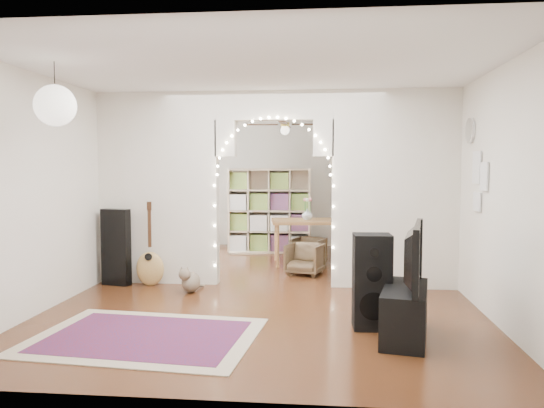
# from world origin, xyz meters

# --- Properties ---
(floor) EXTENTS (7.50, 7.50, 0.00)m
(floor) POSITION_xyz_m (0.00, 0.00, 0.00)
(floor) COLOR black
(floor) RESTS_ON ground
(ceiling) EXTENTS (5.00, 7.50, 0.02)m
(ceiling) POSITION_xyz_m (0.00, 0.00, 2.70)
(ceiling) COLOR white
(ceiling) RESTS_ON wall_back
(wall_back) EXTENTS (5.00, 0.02, 2.70)m
(wall_back) POSITION_xyz_m (0.00, 3.75, 1.35)
(wall_back) COLOR silver
(wall_back) RESTS_ON floor
(wall_front) EXTENTS (5.00, 0.02, 2.70)m
(wall_front) POSITION_xyz_m (0.00, -3.75, 1.35)
(wall_front) COLOR silver
(wall_front) RESTS_ON floor
(wall_left) EXTENTS (0.02, 7.50, 2.70)m
(wall_left) POSITION_xyz_m (-2.50, 0.00, 1.35)
(wall_left) COLOR silver
(wall_left) RESTS_ON floor
(wall_right) EXTENTS (0.02, 7.50, 2.70)m
(wall_right) POSITION_xyz_m (2.50, 0.00, 1.35)
(wall_right) COLOR silver
(wall_right) RESTS_ON floor
(divider_wall) EXTENTS (5.00, 0.20, 2.70)m
(divider_wall) POSITION_xyz_m (0.00, 0.00, 1.42)
(divider_wall) COLOR silver
(divider_wall) RESTS_ON floor
(fairy_lights) EXTENTS (1.64, 0.04, 1.60)m
(fairy_lights) POSITION_xyz_m (0.00, -0.13, 1.55)
(fairy_lights) COLOR #FFEABF
(fairy_lights) RESTS_ON divider_wall
(window) EXTENTS (0.04, 1.20, 1.40)m
(window) POSITION_xyz_m (-2.47, 1.80, 1.50)
(window) COLOR white
(window) RESTS_ON wall_left
(wall_clock) EXTENTS (0.03, 0.31, 0.31)m
(wall_clock) POSITION_xyz_m (2.48, -0.60, 2.10)
(wall_clock) COLOR white
(wall_clock) RESTS_ON wall_right
(picture_frames) EXTENTS (0.02, 0.50, 0.70)m
(picture_frames) POSITION_xyz_m (2.48, -1.00, 1.50)
(picture_frames) COLOR white
(picture_frames) RESTS_ON wall_right
(paper_lantern) EXTENTS (0.40, 0.40, 0.40)m
(paper_lantern) POSITION_xyz_m (-1.90, -2.40, 2.25)
(paper_lantern) COLOR white
(paper_lantern) RESTS_ON ceiling
(ceiling_fan) EXTENTS (1.10, 1.10, 0.30)m
(ceiling_fan) POSITION_xyz_m (0.00, 2.00, 2.40)
(ceiling_fan) COLOR gold
(ceiling_fan) RESTS_ON ceiling
(area_rug) EXTENTS (2.27, 1.79, 0.02)m
(area_rug) POSITION_xyz_m (-1.03, -2.44, 0.01)
(area_rug) COLOR maroon
(area_rug) RESTS_ON floor
(guitar_case) EXTENTS (0.43, 0.23, 1.07)m
(guitar_case) POSITION_xyz_m (-2.20, -0.25, 0.54)
(guitar_case) COLOR black
(guitar_case) RESTS_ON floor
(acoustic_guitar) EXTENTS (0.41, 0.19, 1.00)m
(acoustic_guitar) POSITION_xyz_m (-1.71, -0.25, 0.43)
(acoustic_guitar) COLOR #AC8044
(acoustic_guitar) RESTS_ON floor
(tabby_cat) EXTENTS (0.34, 0.56, 0.37)m
(tabby_cat) POSITION_xyz_m (-1.06, -0.58, 0.15)
(tabby_cat) COLOR brown
(tabby_cat) RESTS_ON floor
(floor_speaker) EXTENTS (0.39, 0.35, 0.97)m
(floor_speaker) POSITION_xyz_m (1.19, -1.92, 0.48)
(floor_speaker) COLOR black
(floor_speaker) RESTS_ON floor
(media_console) EXTENTS (0.59, 1.06, 0.50)m
(media_console) POSITION_xyz_m (1.48, -2.21, 0.25)
(media_console) COLOR black
(media_console) RESTS_ON floor
(tv) EXTENTS (0.35, 1.08, 0.62)m
(tv) POSITION_xyz_m (1.48, -2.21, 0.81)
(tv) COLOR black
(tv) RESTS_ON media_console
(bookcase) EXTENTS (1.64, 0.77, 1.63)m
(bookcase) POSITION_xyz_m (-0.36, 2.80, 0.81)
(bookcase) COLOR #CBB093
(bookcase) RESTS_ON floor
(dining_table) EXTENTS (1.30, 0.96, 0.76)m
(dining_table) POSITION_xyz_m (0.41, 1.67, 0.68)
(dining_table) COLOR olive
(dining_table) RESTS_ON floor
(flower_vase) EXTENTS (0.21, 0.21, 0.19)m
(flower_vase) POSITION_xyz_m (0.41, 1.67, 0.85)
(flower_vase) COLOR silver
(flower_vase) RESTS_ON dining_table
(dining_chair_left) EXTENTS (0.64, 0.65, 0.48)m
(dining_chair_left) POSITION_xyz_m (0.40, 0.74, 0.24)
(dining_chair_left) COLOR brown
(dining_chair_left) RESTS_ON floor
(dining_chair_right) EXTENTS (0.64, 0.65, 0.47)m
(dining_chair_right) POSITION_xyz_m (0.44, 1.50, 0.24)
(dining_chair_right) COLOR brown
(dining_chair_right) RESTS_ON floor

